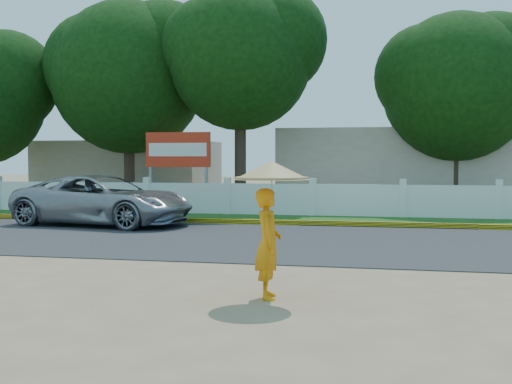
% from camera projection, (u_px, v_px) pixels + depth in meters
% --- Properties ---
extents(ground, '(120.00, 120.00, 0.00)m').
position_uv_depth(ground, '(231.00, 274.00, 10.93)').
color(ground, '#9E8460').
rests_on(ground, ground).
extents(road, '(60.00, 7.00, 0.02)m').
position_uv_depth(road, '(278.00, 240.00, 15.32)').
color(road, '#38383A').
rests_on(road, ground).
extents(grass_verge, '(60.00, 3.50, 0.03)m').
position_uv_depth(grass_verge, '(307.00, 220.00, 20.45)').
color(grass_verge, '#2D601E').
rests_on(grass_verge, ground).
extents(curb, '(40.00, 0.18, 0.16)m').
position_uv_depth(curb, '(299.00, 223.00, 18.78)').
color(curb, yellow).
rests_on(curb, ground).
extents(fence, '(40.00, 0.10, 1.10)m').
position_uv_depth(fence, '(313.00, 200.00, 21.83)').
color(fence, silver).
rests_on(fence, ground).
extents(building_near, '(10.00, 6.00, 3.20)m').
position_uv_depth(building_near, '(401.00, 167.00, 27.79)').
color(building_near, '#B7AD99').
rests_on(building_near, ground).
extents(building_far, '(8.00, 5.00, 2.80)m').
position_uv_depth(building_far, '(130.00, 170.00, 31.50)').
color(building_far, '#B7AD99').
rests_on(building_far, ground).
extents(vehicle, '(5.65, 3.26, 1.48)m').
position_uv_depth(vehicle, '(103.00, 200.00, 18.82)').
color(vehicle, gray).
rests_on(vehicle, ground).
extents(monk_with_parasol, '(1.06, 1.06, 1.93)m').
position_uv_depth(monk_with_parasol, '(270.00, 209.00, 8.96)').
color(monk_with_parasol, orange).
rests_on(monk_with_parasol, ground).
extents(billboard, '(2.50, 0.13, 2.95)m').
position_uv_depth(billboard, '(178.00, 154.00, 23.91)').
color(billboard, gray).
rests_on(billboard, ground).
extents(tree_row, '(35.13, 7.73, 8.87)m').
position_uv_depth(tree_row, '(332.00, 75.00, 24.60)').
color(tree_row, '#473828').
rests_on(tree_row, ground).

